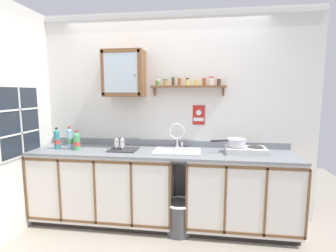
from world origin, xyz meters
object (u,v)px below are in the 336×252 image
at_px(bottle_soda_green_0, 77,141).
at_px(bottle_water_blue_2, 70,139).
at_px(sink, 177,151).
at_px(hot_plate_stove, 246,150).
at_px(bottle_detergent_teal_1, 57,139).
at_px(warning_sign, 199,115).
at_px(trash_bin, 179,217).
at_px(saucepan, 236,142).
at_px(wall_cabinet, 124,74).
at_px(dish_rack, 123,148).

distance_m(bottle_soda_green_0, bottle_water_blue_2, 0.11).
relative_size(sink, hot_plate_stove, 1.21).
height_order(bottle_detergent_teal_1, warning_sign, warning_sign).
bearing_deg(hot_plate_stove, bottle_detergent_teal_1, -178.23).
height_order(bottle_water_blue_2, warning_sign, warning_sign).
relative_size(sink, trash_bin, 1.42).
relative_size(bottle_detergent_teal_1, warning_sign, 1.09).
height_order(saucepan, trash_bin, saucepan).
height_order(bottle_detergent_teal_1, trash_bin, bottle_detergent_teal_1).
height_order(sink, warning_sign, warning_sign).
height_order(hot_plate_stove, saucepan, saucepan).
xyz_separation_m(sink, wall_cabinet, (-0.67, 0.13, 0.93)).
xyz_separation_m(bottle_soda_green_0, dish_rack, (0.55, 0.06, -0.08)).
relative_size(bottle_water_blue_2, trash_bin, 0.73).
bearing_deg(bottle_detergent_teal_1, trash_bin, -4.99).
distance_m(sink, bottle_detergent_teal_1, 1.49).
bearing_deg(wall_cabinet, hot_plate_stove, -5.20).
xyz_separation_m(bottle_water_blue_2, warning_sign, (1.56, 0.34, 0.28)).
bearing_deg(sink, dish_rack, -175.81).
distance_m(sink, warning_sign, 0.55).
bearing_deg(bottle_detergent_teal_1, saucepan, 2.37).
height_order(sink, bottle_water_blue_2, sink).
bearing_deg(sink, saucepan, 0.94).
xyz_separation_m(hot_plate_stove, bottle_soda_green_0, (-2.00, -0.10, 0.07)).
distance_m(bottle_water_blue_2, trash_bin, 1.61).
relative_size(hot_plate_stove, dish_rack, 1.38).
distance_m(bottle_detergent_teal_1, wall_cabinet, 1.16).
bearing_deg(saucepan, warning_sign, 150.57).
bearing_deg(trash_bin, bottle_detergent_teal_1, 175.01).
bearing_deg(bottle_detergent_teal_1, warning_sign, 10.92).
height_order(bottle_water_blue_2, wall_cabinet, wall_cabinet).
bearing_deg(bottle_soda_green_0, warning_sign, 14.05).
xyz_separation_m(wall_cabinet, warning_sign, (0.92, 0.13, -0.51)).
xyz_separation_m(bottle_soda_green_0, wall_cabinet, (0.54, 0.23, 0.82)).
xyz_separation_m(bottle_detergent_teal_1, bottle_water_blue_2, (0.17, -0.01, 0.01)).
distance_m(saucepan, warning_sign, 0.57).
bearing_deg(warning_sign, saucepan, -29.43).
relative_size(bottle_soda_green_0, trash_bin, 0.62).
height_order(saucepan, wall_cabinet, wall_cabinet).
xyz_separation_m(bottle_detergent_teal_1, wall_cabinet, (0.81, 0.20, 0.81)).
relative_size(dish_rack, wall_cabinet, 0.58).
bearing_deg(warning_sign, bottle_water_blue_2, -167.66).
height_order(wall_cabinet, warning_sign, wall_cabinet).
xyz_separation_m(dish_rack, wall_cabinet, (-0.02, 0.17, 0.90)).
distance_m(bottle_soda_green_0, warning_sign, 1.53).
xyz_separation_m(bottle_soda_green_0, bottle_detergent_teal_1, (-0.28, 0.03, 0.01)).
xyz_separation_m(hot_plate_stove, bottle_water_blue_2, (-2.11, -0.08, 0.09)).
distance_m(hot_plate_stove, bottle_detergent_teal_1, 2.28).
distance_m(bottle_detergent_teal_1, bottle_water_blue_2, 0.17).
height_order(bottle_soda_green_0, warning_sign, warning_sign).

